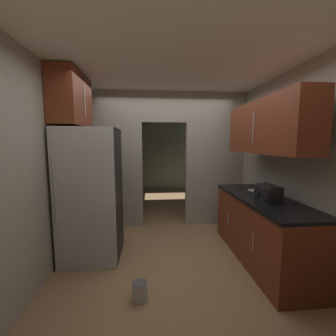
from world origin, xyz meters
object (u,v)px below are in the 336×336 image
object	(u,v)px
boombox	(268,193)
book_stack	(254,191)
paint_can	(140,291)
refrigerator	(92,194)

from	to	relation	value
boombox	book_stack	world-z (taller)	boombox
boombox	paint_can	distance (m)	1.93
refrigerator	paint_can	distance (m)	1.44
refrigerator	boombox	world-z (taller)	refrigerator
refrigerator	paint_can	xyz separation A→B (m)	(0.71, -0.94, -0.83)
boombox	book_stack	xyz separation A→B (m)	(0.03, 0.44, -0.08)
refrigerator	book_stack	bearing A→B (deg)	-1.04
book_stack	paint_can	size ratio (longest dim) A/B	0.81
refrigerator	paint_can	bearing A→B (deg)	-53.05
refrigerator	boombox	bearing A→B (deg)	-11.62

